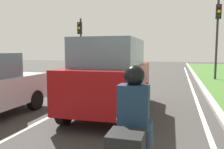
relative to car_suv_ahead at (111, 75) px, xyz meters
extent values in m
plane|color=#383533|center=(-0.89, 5.03, -1.17)|extent=(60.00, 60.00, 0.00)
cube|color=silver|center=(-1.59, 5.03, -1.16)|extent=(0.12, 32.00, 0.01)
cube|color=silver|center=(2.71, 5.03, -1.16)|extent=(0.12, 32.00, 0.01)
cube|color=#9E9B93|center=(3.21, 5.03, -1.11)|extent=(0.24, 48.00, 0.12)
cube|color=maroon|center=(0.00, 0.04, -0.24)|extent=(2.03, 4.55, 1.10)
cube|color=slate|center=(0.00, -0.11, 0.71)|extent=(1.78, 2.75, 0.80)
cylinder|color=black|center=(-0.92, 1.55, -0.79)|extent=(0.24, 0.77, 0.76)
cylinder|color=black|center=(0.83, 1.59, -0.79)|extent=(0.24, 0.77, 0.76)
cylinder|color=black|center=(-0.83, -1.51, -0.79)|extent=(0.24, 0.77, 0.76)
cylinder|color=black|center=(0.92, -1.46, -0.79)|extent=(0.24, 0.77, 0.76)
cylinder|color=black|center=(-2.48, -0.40, -0.85)|extent=(0.22, 0.64, 0.64)
cube|color=#590A0A|center=(1.44, -3.83, -0.59)|extent=(0.30, 1.40, 0.36)
ellipsoid|color=#590A0A|center=(1.43, -3.48, -0.37)|extent=(0.29, 0.50, 0.24)
cube|color=black|center=(1.45, -4.38, -0.32)|extent=(0.41, 0.41, 0.32)
cylinder|color=black|center=(1.43, -3.13, -0.87)|extent=(0.11, 0.60, 0.60)
cube|color=#192D47|center=(1.44, -3.88, 0.01)|extent=(0.40, 0.27, 0.60)
sphere|color=black|center=(1.44, -3.85, 0.43)|extent=(0.28, 0.28, 0.28)
cylinder|color=navy|center=(1.27, -3.77, -0.37)|extent=(0.16, 0.30, 0.45)
cylinder|color=navy|center=(1.61, -3.76, -0.37)|extent=(0.16, 0.30, 0.45)
cylinder|color=#2D2D2D|center=(4.36, 9.59, 1.46)|extent=(0.14, 0.14, 5.25)
cube|color=black|center=(4.36, 9.39, 3.23)|extent=(0.32, 0.24, 0.90)
sphere|color=#3F0F0F|center=(4.36, 9.26, 3.51)|extent=(0.20, 0.20, 0.20)
sphere|color=#F2AD19|center=(4.36, 9.26, 3.23)|extent=(0.20, 0.20, 0.20)
sphere|color=black|center=(4.36, 9.26, 2.95)|extent=(0.20, 0.20, 0.20)
cylinder|color=#2D2D2D|center=(-5.40, 10.01, 1.05)|extent=(0.14, 0.14, 4.43)
cube|color=black|center=(-5.40, 9.81, 2.50)|extent=(0.32, 0.24, 0.90)
sphere|color=#3F0F0F|center=(-5.40, 9.68, 2.78)|extent=(0.20, 0.20, 0.20)
sphere|color=#F2AD19|center=(-5.40, 9.68, 2.50)|extent=(0.20, 0.20, 0.20)
sphere|color=black|center=(-5.40, 9.68, 2.22)|extent=(0.20, 0.20, 0.20)
camera|label=1|loc=(1.99, -6.83, 0.76)|focal=36.97mm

